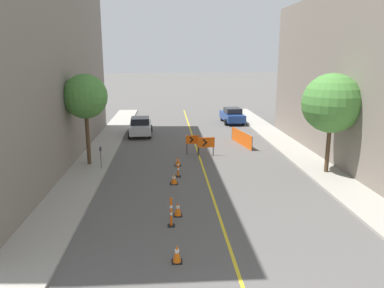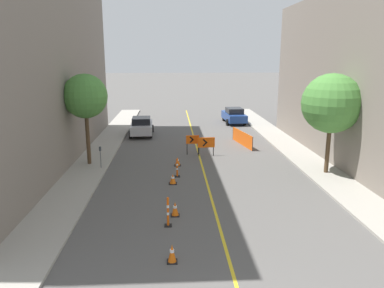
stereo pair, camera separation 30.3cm
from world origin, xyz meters
name	(u,v)px [view 1 (the left image)]	position (x,y,z in m)	size (l,w,h in m)	color
lane_stripe	(197,149)	(0.00, 20.31, 0.00)	(0.12, 40.62, 0.01)	gold
sidewalk_left	(102,150)	(-6.97, 20.31, 0.06)	(2.27, 40.62, 0.12)	#9E998E
sidewalk_right	(289,147)	(6.97, 20.31, 0.06)	(2.27, 40.62, 0.12)	#9E998E
building_facade_left	(14,29)	(-11.11, 17.06, 8.29)	(6.00, 25.98, 16.57)	slate
building_facade_right	(382,78)	(11.11, 15.98, 5.39)	(6.00, 23.98, 10.79)	slate
traffic_cone_nearest	(177,253)	(-1.92, 4.71, 0.32)	(0.35, 0.35, 0.65)	black
traffic_cone_second	(178,209)	(-1.78, 8.45, 0.31)	(0.38, 0.38, 0.63)	black
traffic_cone_third	(174,179)	(-1.85, 12.60, 0.27)	(0.44, 0.44, 0.55)	black
traffic_cone_fourth	(178,162)	(-1.53, 16.04, 0.27)	(0.41, 0.41, 0.54)	black
delineator_post_front	(171,214)	(-2.07, 7.46, 0.54)	(0.30, 0.30, 1.24)	black
delineator_post_rear	(178,169)	(-1.60, 13.82, 0.46)	(0.32, 0.32, 1.07)	black
arrow_barricade_primary	(192,141)	(-0.44, 18.67, 0.99)	(0.91, 0.11, 1.37)	#EF560C
arrow_barricade_secondary	(206,143)	(0.48, 18.30, 0.90)	(1.18, 0.11, 1.30)	#EF560C
safety_mesh_fence	(241,138)	(3.57, 21.38, 0.53)	(0.82, 4.03, 1.06)	#EF560C
parked_car_curb_near	(141,126)	(-4.48, 25.54, 0.80)	(1.99, 4.37, 1.59)	#B7B7BC
parked_car_curb_mid	(232,115)	(4.52, 31.01, 0.80)	(2.05, 4.40, 1.59)	navy
parking_meter_near_curb	(101,153)	(-6.19, 15.43, 1.07)	(0.12, 0.11, 1.34)	#4C4C51
street_tree_left_near	(85,97)	(-7.09, 16.40, 4.34)	(2.70, 2.70, 5.59)	#4C3823
street_tree_right_near	(332,103)	(7.09, 13.81, 4.13)	(3.35, 3.35, 5.70)	#4C3823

